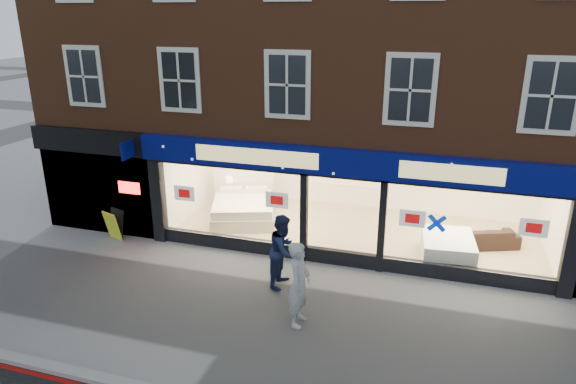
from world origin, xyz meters
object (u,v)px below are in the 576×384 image
at_px(mattress_stack, 447,248).
at_px(sofa, 482,237).
at_px(pedestrian_blue, 283,250).
at_px(display_bed, 243,207).
at_px(pedestrian_grey, 299,284).
at_px(a_board, 114,225).

xyz_separation_m(mattress_stack, sofa, (0.95, 1.20, -0.05)).
relative_size(sofa, pedestrian_blue, 1.06).
bearing_deg(sofa, mattress_stack, 29.74).
relative_size(display_bed, mattress_stack, 1.61).
relative_size(sofa, pedestrian_grey, 1.02).
bearing_deg(a_board, pedestrian_blue, 8.04).
height_order(mattress_stack, pedestrian_blue, pedestrian_blue).
relative_size(sofa, a_board, 2.18).
relative_size(display_bed, a_board, 3.23).
xyz_separation_m(display_bed, pedestrian_grey, (3.37, -5.13, 0.49)).
bearing_deg(pedestrian_grey, sofa, -35.71).
height_order(display_bed, a_board, display_bed).
bearing_deg(pedestrian_blue, display_bed, 39.07).
distance_m(mattress_stack, sofa, 1.53).
bearing_deg(mattress_stack, pedestrian_grey, -127.78).
distance_m(mattress_stack, a_board, 9.72).
distance_m(sofa, pedestrian_blue, 6.09).
height_order(display_bed, pedestrian_blue, pedestrian_blue).
bearing_deg(display_bed, pedestrian_blue, -74.46).
distance_m(sofa, pedestrian_grey, 6.57).
relative_size(a_board, pedestrian_blue, 0.49).
bearing_deg(mattress_stack, a_board, -172.31).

